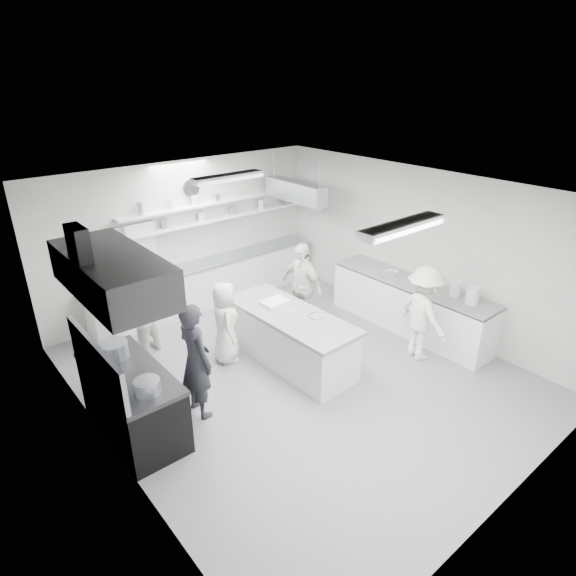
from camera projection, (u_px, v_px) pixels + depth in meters
floor at (297, 374)px, 7.99m from camera, size 6.00×7.00×0.02m
ceiling at (299, 192)px, 6.75m from camera, size 6.00×7.00×0.02m
wall_back at (185, 236)px, 9.82m from camera, size 6.00×0.04×3.00m
wall_front at (524, 401)px, 4.92m from camera, size 6.00×0.04×3.00m
wall_left at (103, 360)px, 5.62m from camera, size 0.04×7.00×3.00m
wall_right at (418, 248)px, 9.12m from camera, size 0.04×7.00×3.00m
stove at (133, 403)px, 6.56m from camera, size 0.80×1.80×0.90m
exhaust_hood at (112, 274)px, 5.78m from camera, size 0.85×2.00×0.50m
back_counter at (209, 283)px, 10.21m from camera, size 5.00×0.60×0.92m
shelf_lower at (217, 219)px, 10.03m from camera, size 4.20×0.26×0.04m
shelf_upper at (216, 202)px, 9.89m from camera, size 4.20×0.26×0.04m
pass_through_window at (124, 252)px, 9.06m from camera, size 1.30×0.04×1.00m
wall_clock at (191, 188)px, 9.51m from camera, size 0.32×0.05×0.32m
right_counter at (410, 306)px, 9.20m from camera, size 0.74×3.30×0.94m
pot_rack at (295, 191)px, 9.88m from camera, size 0.30×1.60×0.40m
light_fixture_front at (403, 227)px, 5.52m from camera, size 1.30×0.25×0.10m
light_fixture_rear at (228, 177)px, 8.03m from camera, size 1.30×0.25×0.10m
prep_island at (291, 339)px, 8.14m from camera, size 0.94×2.39×0.87m
stove_pot at (114, 351)px, 6.63m from camera, size 0.39×0.39×0.28m
cook_stove at (196, 361)px, 6.75m from camera, size 0.43×0.64×1.75m
cook_back at (136, 313)px, 8.16m from camera, size 1.01×0.96×1.65m
cook_island_left at (225, 322)px, 8.10m from camera, size 0.69×0.82×1.43m
cook_island_right at (302, 286)px, 9.11m from camera, size 0.49×1.02×1.70m
cook_right at (423, 314)px, 8.12m from camera, size 0.87×1.20×1.67m
bowl_island_a at (316, 317)px, 7.85m from camera, size 0.29×0.29×0.06m
bowl_island_b at (294, 313)px, 8.01m from camera, size 0.20×0.20×0.06m
bowl_right at (391, 273)px, 9.37m from camera, size 0.34×0.34×0.07m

